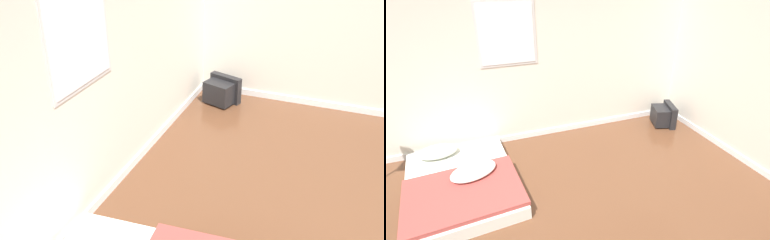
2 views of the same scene
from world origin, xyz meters
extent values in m
cube|color=silver|center=(0.00, 2.69, 1.30)|extent=(8.38, 0.06, 2.60)
cube|color=white|center=(0.00, 2.65, 0.04)|extent=(8.38, 0.02, 0.09)
cube|color=silver|center=(0.06, 2.65, 1.69)|extent=(0.83, 0.01, 0.90)
cube|color=white|center=(0.06, 2.65, 1.69)|extent=(0.76, 0.01, 0.83)
cube|color=silver|center=(-0.83, 1.67, 0.08)|extent=(1.40, 1.85, 0.16)
ellipsoid|color=silver|center=(-1.10, 2.31, 0.23)|extent=(0.54, 0.38, 0.14)
cube|color=#993D38|center=(-0.80, 1.34, 0.18)|extent=(1.37, 1.11, 0.05)
ellipsoid|color=silver|center=(-0.67, 1.64, 0.25)|extent=(0.68, 0.57, 0.11)
cube|color=black|center=(2.54, 2.26, 0.17)|extent=(0.35, 0.44, 0.30)
cube|color=black|center=(2.70, 2.21, 0.19)|extent=(0.24, 0.48, 0.38)
cube|color=#283342|center=(2.75, 2.19, 0.20)|extent=(0.12, 0.37, 0.27)
camera|label=1|loc=(-2.66, 0.63, 2.71)|focal=40.00mm
camera|label=2|loc=(-0.54, -1.67, 2.50)|focal=28.00mm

